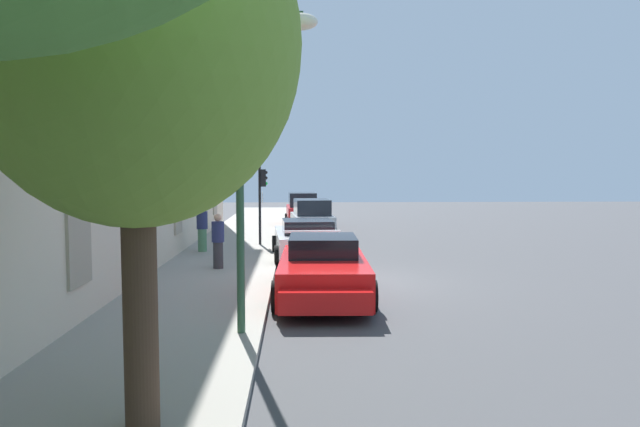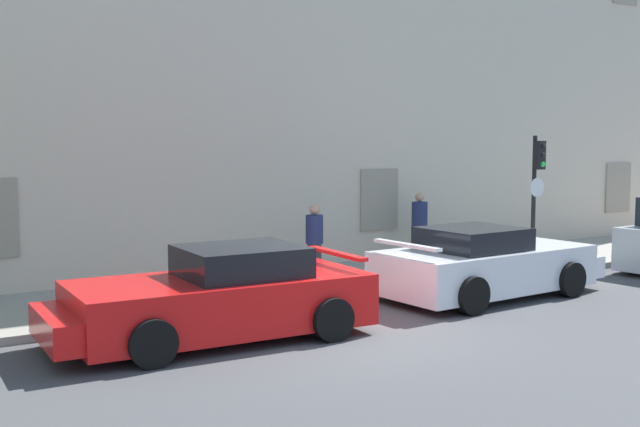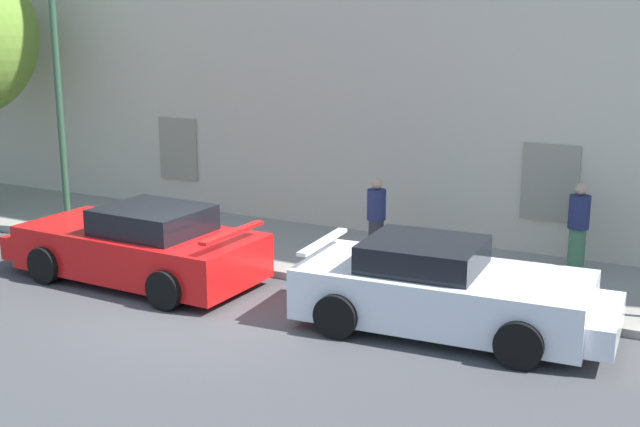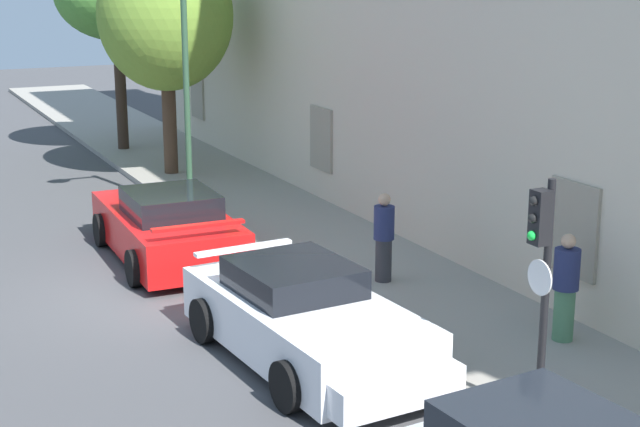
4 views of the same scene
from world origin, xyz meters
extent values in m
plane|color=#444447|center=(0.00, 0.00, 0.00)|extent=(80.00, 80.00, 0.00)
cube|color=gray|center=(0.00, 3.68, 0.07)|extent=(60.00, 3.42, 0.14)
cube|color=#9E937F|center=(4.47, 5.36, 1.60)|extent=(1.10, 0.06, 1.50)
cube|color=#9E937F|center=(13.42, 5.36, 1.60)|extent=(1.10, 0.06, 1.50)
cube|color=red|center=(-1.84, 0.73, 0.56)|extent=(4.58, 2.09, 0.80)
cube|color=black|center=(-1.50, 0.72, 1.19)|extent=(1.85, 1.63, 0.46)
cube|color=red|center=(-3.83, 0.78, 0.46)|extent=(1.41, 1.85, 0.44)
cube|color=red|center=(0.24, 0.67, 1.18)|extent=(0.21, 1.68, 0.06)
cylinder|color=black|center=(-3.27, -0.22, 0.34)|extent=(0.68, 0.26, 0.68)
cylinder|color=black|center=(-3.22, 1.75, 0.34)|extent=(0.68, 0.26, 0.68)
cylinder|color=black|center=(-0.47, -0.29, 0.34)|extent=(0.68, 0.26, 0.68)
cylinder|color=black|center=(-0.41, 1.68, 0.34)|extent=(0.68, 0.26, 0.68)
cube|color=white|center=(3.88, 1.01, 0.56)|extent=(4.52, 2.26, 0.79)
cube|color=black|center=(3.55, 0.99, 1.17)|extent=(1.86, 1.69, 0.43)
cube|color=white|center=(5.81, 1.14, 0.46)|extent=(1.44, 1.90, 0.44)
cube|color=white|center=(1.86, 0.88, 1.18)|extent=(0.27, 1.68, 0.06)
cylinder|color=black|center=(5.18, 2.09, 0.34)|extent=(0.70, 0.28, 0.69)
cylinder|color=black|center=(5.31, 0.12, 0.34)|extent=(0.70, 0.28, 0.69)
cylinder|color=black|center=(2.45, 1.91, 0.34)|extent=(0.70, 0.28, 0.69)
cylinder|color=black|center=(2.58, -0.06, 0.34)|extent=(0.70, 0.28, 0.69)
cylinder|color=black|center=(8.80, 1.41, 0.30)|extent=(0.62, 0.25, 0.61)
cylinder|color=black|center=(7.04, 2.75, 1.65)|extent=(0.10, 0.10, 3.02)
cube|color=black|center=(7.04, 2.61, 2.71)|extent=(0.22, 0.20, 0.66)
sphere|color=black|center=(7.04, 2.50, 2.92)|extent=(0.12, 0.12, 0.12)
sphere|color=black|center=(7.04, 2.50, 2.71)|extent=(0.12, 0.12, 0.12)
sphere|color=green|center=(7.04, 2.50, 2.50)|extent=(0.12, 0.12, 0.12)
cylinder|color=white|center=(7.04, 2.65, 1.96)|extent=(0.44, 0.02, 0.44)
cylinder|color=#4C7F59|center=(5.18, 4.67, 0.54)|extent=(0.39, 0.39, 0.80)
cylinder|color=navy|center=(5.18, 4.67, 1.25)|extent=(0.49, 0.49, 0.62)
sphere|color=tan|center=(5.18, 4.67, 1.67)|extent=(0.22, 0.22, 0.22)
cylinder|color=#333338|center=(1.58, 3.63, 0.53)|extent=(0.41, 0.41, 0.77)
cylinder|color=navy|center=(1.58, 3.63, 1.21)|extent=(0.52, 0.52, 0.59)
sphere|color=tan|center=(1.58, 3.63, 1.63)|extent=(0.22, 0.22, 0.22)
camera|label=1|loc=(-15.25, 1.35, 2.96)|focal=32.52mm
camera|label=2|loc=(-6.69, -10.14, 3.07)|focal=43.74mm
camera|label=3|loc=(7.79, -10.41, 4.72)|focal=45.83mm
camera|label=4|loc=(15.79, -4.53, 5.58)|focal=54.31mm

